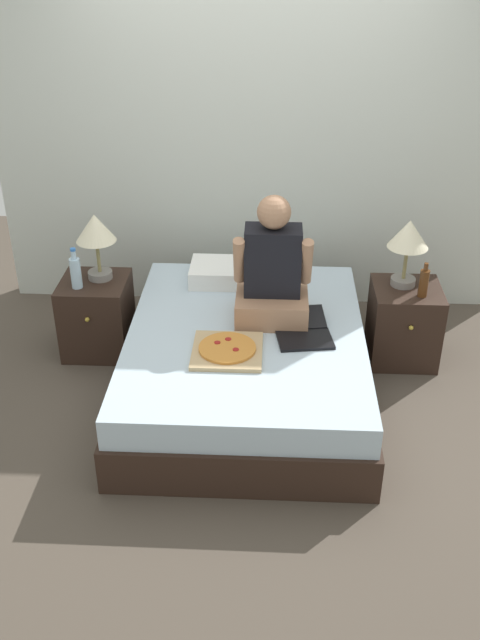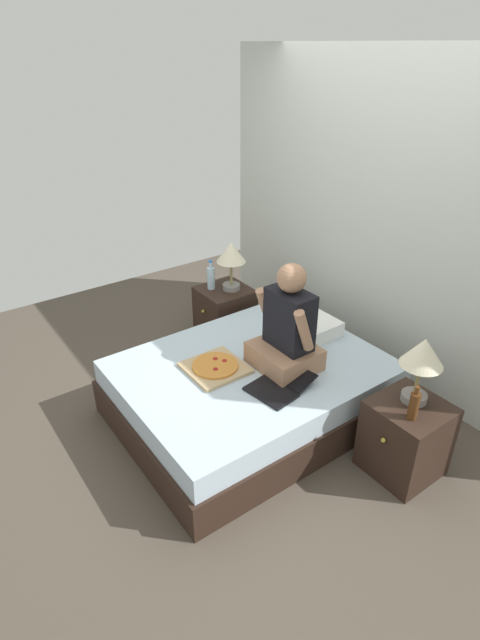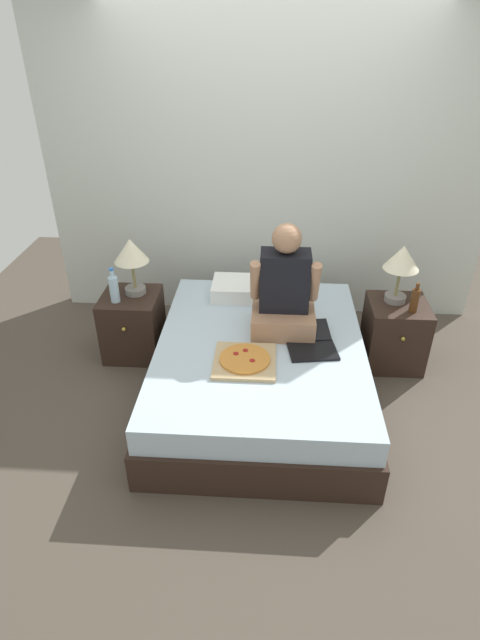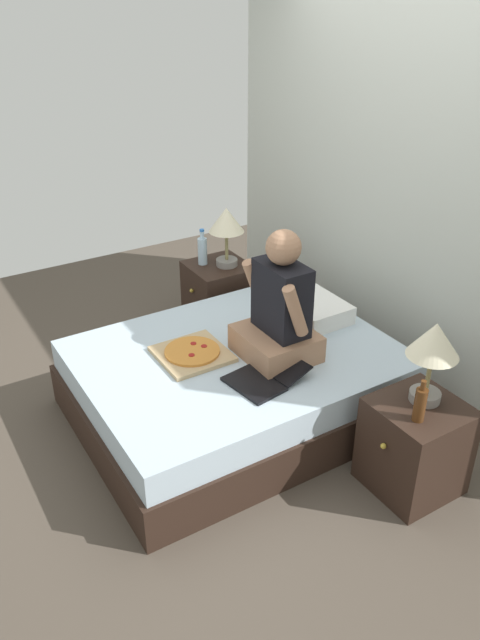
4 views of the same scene
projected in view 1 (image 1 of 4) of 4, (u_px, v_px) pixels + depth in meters
The scene contains 13 objects.
ground_plane at pixel (246, 392), 4.51m from camera, with size 5.70×5.70×0.00m, color #4C4238.
wall_back at pixel (254, 139), 5.01m from camera, with size 3.70×0.12×2.50m, color silver.
bed at pixel (246, 363), 4.40m from camera, with size 1.46×1.89×0.45m.
nightstand_left at pixel (97, 316), 4.83m from camera, with size 0.44×0.47×0.52m.
lamp_on_left_nightstand at pixel (96, 233), 4.57m from camera, with size 0.26×0.26×0.45m.
water_bottle at pixel (76, 272), 4.57m from camera, with size 0.07×0.07×0.28m.
nightstand_right at pixel (404, 323), 4.74m from camera, with size 0.44×0.47×0.52m.
lamp_on_right_nightstand at pixel (408, 239), 4.49m from camera, with size 0.26×0.26×0.45m.
beer_bottle at pixel (424, 283), 4.47m from camera, with size 0.06×0.06×0.23m.
pillow at pixel (229, 273), 4.83m from camera, with size 0.52×0.34×0.12m, color white.
person_seated at pixel (272, 274), 4.30m from camera, with size 0.47×0.40×0.78m.
laptop at pixel (303, 332), 4.23m from camera, with size 0.38×0.46×0.07m.
pizza_box at pixel (227, 350), 4.06m from camera, with size 0.40×0.40×0.05m.
Camera 1 is at (0.15, -3.67, 2.66)m, focal length 40.00 mm.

